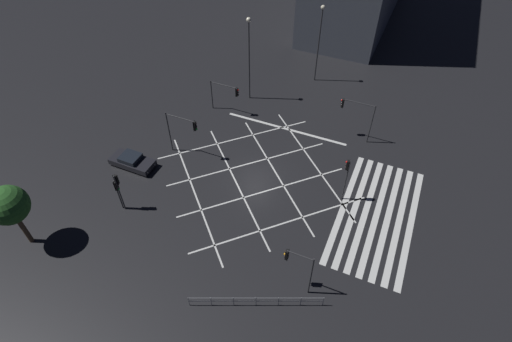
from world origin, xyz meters
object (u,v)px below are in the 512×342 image
Objects in this scene: street_lamp_west at (320,32)px; traffic_light_median_north at (183,127)px; traffic_light_nw_cross at (117,189)px; traffic_light_nw_main at (118,185)px; traffic_light_ne_cross at (226,92)px; street_tree_near at (8,206)px; traffic_light_se_cross at (356,111)px; traffic_light_sw_cross at (298,263)px; traffic_light_median_south at (347,172)px; waiting_car at (132,161)px; street_lamp_east at (249,47)px.

traffic_light_median_north is at bearing 157.59° from street_lamp_west.
traffic_light_nw_main reaches higher than traffic_light_nw_cross.
street_tree_near is (-20.88, 6.49, 1.68)m from traffic_light_ne_cross.
street_tree_near reaches higher than traffic_light_nw_cross.
street_lamp_west reaches higher than street_tree_near.
traffic_light_se_cross is 1.03× the size of traffic_light_sw_cross.
traffic_light_median_north is 1.00× the size of traffic_light_median_south.
traffic_light_sw_cross is at bearing -77.49° from street_tree_near.
traffic_light_median_south is at bearing -63.03° from traffic_light_nw_main.
street_tree_near is at bearing -102.21° from waiting_car.
traffic_light_nw_main is 0.44× the size of street_lamp_west.
street_lamp_east is 1.04× the size of street_lamp_west.
traffic_light_nw_cross is at bearing 112.97° from traffic_light_nw_main.
traffic_light_ne_cross is 15.37m from traffic_light_nw_main.
street_lamp_west is at bearing 67.59° from traffic_light_median_north.
traffic_light_median_south is at bearing 98.51° from traffic_light_se_cross.
street_lamp_east reaches higher than traffic_light_ne_cross.
traffic_light_nw_main is at bearing 171.13° from street_lamp_east.
traffic_light_nw_main reaches higher than waiting_car.
traffic_light_nw_cross is 5.36m from waiting_car.
traffic_light_median_south is (0.43, -14.79, -0.15)m from traffic_light_median_north.
traffic_light_median_south is 18.20m from traffic_light_nw_cross.
traffic_light_median_south is 9.41m from traffic_light_sw_cross.
traffic_light_median_north is 1.08× the size of waiting_car.
street_lamp_east is at bearing -58.01° from traffic_light_sw_cross.
traffic_light_ne_cross is 0.78× the size of traffic_light_se_cross.
street_lamp_east is 2.22× the size of waiting_car.
street_tree_near is at bearing 140.32° from traffic_light_nw_main.
traffic_light_se_cross reaches higher than traffic_light_nw_cross.
traffic_light_nw_main is (1.20, 15.26, -0.28)m from traffic_light_sw_cross.
traffic_light_median_south reaches higher than traffic_light_ne_cross.
traffic_light_sw_cross is at bearing -94.48° from traffic_light_nw_main.
traffic_light_ne_cross is at bearing 162.14° from street_lamp_east.
traffic_light_se_cross is 29.38m from street_tree_near.
traffic_light_nw_main is 0.68× the size of street_tree_near.
traffic_light_sw_cross is 0.74× the size of street_tree_near.
traffic_light_se_cross is 0.48× the size of street_lamp_east.
traffic_light_median_north is 7.58m from traffic_light_ne_cross.
traffic_light_sw_cross is 20.43m from street_tree_near.
traffic_light_ne_cross is 0.37× the size of street_lamp_east.
traffic_light_nw_main is at bearing 47.74° from traffic_light_se_cross.
traffic_light_se_cross is 1.06× the size of waiting_car.
street_lamp_west is 33.28m from street_tree_near.
traffic_light_median_north is 5.70m from waiting_car.
traffic_light_median_north is 1.37× the size of traffic_light_nw_cross.
traffic_light_ne_cross is at bearing 145.96° from street_lamp_west.
street_lamp_east reaches higher than traffic_light_nw_main.
traffic_light_se_cross reaches higher than traffic_light_sw_cross.
street_lamp_west reaches higher than traffic_light_median_north.
traffic_light_sw_cross is 18.78m from waiting_car.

